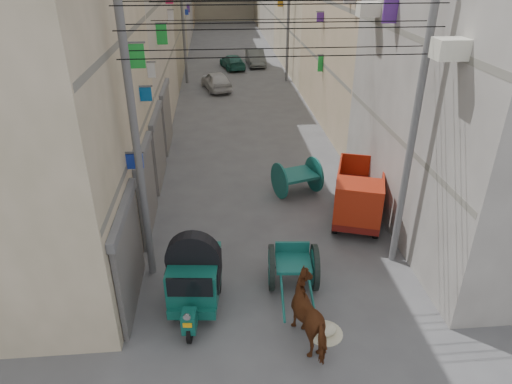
{
  "coord_description": "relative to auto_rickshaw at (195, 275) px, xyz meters",
  "views": [
    {
      "loc": [
        -1.53,
        -4.96,
        8.28
      ],
      "look_at": [
        -0.52,
        6.5,
        2.23
      ],
      "focal_mm": 32.0,
      "sensor_mm": 36.0,
      "label": 1
    }
  ],
  "objects": [
    {
      "name": "shutters_left",
      "position": [
        -1.64,
        5.95,
        0.49
      ],
      "size": [
        0.18,
        14.4,
        2.88
      ],
      "color": "#444549",
      "rests_on": "ground"
    },
    {
      "name": "signboards",
      "position": [
        2.27,
        17.23,
        2.43
      ],
      "size": [
        8.22,
        40.52,
        5.67
      ],
      "color": "#FF9D1C",
      "rests_on": "ground"
    },
    {
      "name": "utility_poles",
      "position": [
        2.28,
        12.58,
        3.0
      ],
      "size": [
        7.4,
        22.2,
        8.0
      ],
      "color": "#5A5A5C",
      "rests_on": "ground"
    },
    {
      "name": "auto_rickshaw",
      "position": [
        0.0,
        0.0,
        0.0
      ],
      "size": [
        1.54,
        2.47,
        1.7
      ],
      "rotation": [
        0.0,
        0.0,
        -0.1
      ],
      "color": "black",
      "rests_on": "ground"
    },
    {
      "name": "tonga_cart",
      "position": [
        2.64,
        0.57,
        -0.34
      ],
      "size": [
        1.42,
        2.91,
        1.28
      ],
      "rotation": [
        0.0,
        0.0,
        -0.08
      ],
      "color": "black",
      "rests_on": "ground"
    },
    {
      "name": "mini_truck",
      "position": [
        5.35,
        3.68,
        -0.09
      ],
      "size": [
        2.5,
        3.7,
        1.91
      ],
      "rotation": [
        0.0,
        0.0,
        -0.32
      ],
      "color": "black",
      "rests_on": "ground"
    },
    {
      "name": "second_cart",
      "position": [
        3.67,
        6.04,
        -0.26
      ],
      "size": [
        1.92,
        1.8,
        1.38
      ],
      "rotation": [
        0.0,
        0.0,
        0.32
      ],
      "color": "#13544E",
      "rests_on": "ground"
    },
    {
      "name": "feed_sack",
      "position": [
        3.15,
        -1.28,
        -0.86
      ],
      "size": [
        0.55,
        0.44,
        0.28
      ],
      "primitive_type": "ellipsoid",
      "color": "beige",
      "rests_on": "ground"
    },
    {
      "name": "horse",
      "position": [
        2.79,
        -1.42,
        -0.23
      ],
      "size": [
        1.34,
        2.0,
        1.55
      ],
      "primitive_type": "imported",
      "rotation": [
        0.0,
        0.0,
        3.44
      ],
      "color": "maroon",
      "rests_on": "ground"
    },
    {
      "name": "distant_car_white",
      "position": [
        0.76,
        21.49,
        -0.38
      ],
      "size": [
        2.3,
        3.89,
        1.24
      ],
      "primitive_type": "imported",
      "rotation": [
        0.0,
        0.0,
        3.38
      ],
      "color": "beige",
      "rests_on": "ground"
    },
    {
      "name": "distant_car_grey",
      "position": [
        4.08,
        28.89,
        -0.37
      ],
      "size": [
        1.48,
        3.88,
        1.26
      ],
      "primitive_type": "imported",
      "rotation": [
        0.0,
        0.0,
        0.04
      ],
      "color": "#525754",
      "rests_on": "ground"
    },
    {
      "name": "distant_car_green",
      "position": [
        2.12,
        27.85,
        -0.47
      ],
      "size": [
        2.2,
        3.89,
        1.06
      ],
      "primitive_type": "imported",
      "rotation": [
        0.0,
        0.0,
        3.35
      ],
      "color": "#205E51",
      "rests_on": "ground"
    }
  ]
}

